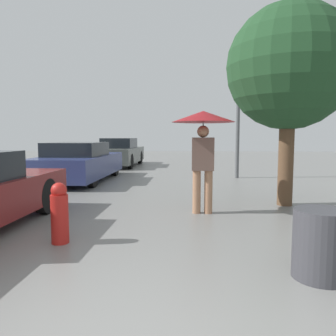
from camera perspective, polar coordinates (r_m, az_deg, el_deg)
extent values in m
cylinder|color=#9E7051|center=(6.11, 5.00, -4.15)|extent=(0.15, 0.15, 0.80)
cylinder|color=#9E7051|center=(6.12, 7.05, -4.16)|extent=(0.15, 0.15, 0.80)
cube|color=brown|center=(6.04, 6.09, 2.44)|extent=(0.40, 0.23, 0.60)
sphere|color=#9E7051|center=(6.03, 6.13, 6.34)|extent=(0.22, 0.22, 0.22)
cylinder|color=#515456|center=(6.03, 6.12, 4.90)|extent=(0.02, 0.02, 0.64)
cone|color=maroon|center=(6.04, 6.16, 8.90)|extent=(1.16, 1.16, 0.20)
cylinder|color=black|center=(6.49, -20.58, -4.59)|extent=(0.18, 0.66, 0.66)
cube|color=navy|center=(10.94, -15.14, 0.44)|extent=(1.84, 4.42, 0.65)
cube|color=black|center=(10.70, -15.60, 3.19)|extent=(1.57, 1.99, 0.42)
cylinder|color=black|center=(12.52, -16.66, 0.17)|extent=(0.18, 0.61, 0.61)
cylinder|color=black|center=(12.03, -9.25, 0.12)|extent=(0.18, 0.61, 0.61)
cylinder|color=black|center=(10.02, -22.18, -1.30)|extent=(0.18, 0.61, 0.61)
cylinder|color=black|center=(9.40, -13.07, -1.45)|extent=(0.18, 0.61, 0.61)
cube|color=#4C514C|center=(16.06, -8.25, 2.28)|extent=(1.63, 4.47, 0.70)
cube|color=black|center=(15.82, -8.45, 4.32)|extent=(1.38, 2.01, 0.46)
cylinder|color=black|center=(17.59, -9.61, 1.88)|extent=(0.18, 0.66, 0.66)
cylinder|color=black|center=(17.30, -4.89, 1.88)|extent=(0.18, 0.66, 0.66)
cylinder|color=black|center=(14.91, -12.12, 1.20)|extent=(0.18, 0.66, 0.66)
cylinder|color=black|center=(14.57, -6.58, 1.18)|extent=(0.18, 0.66, 0.66)
cylinder|color=brown|center=(7.17, 19.87, 2.28)|extent=(0.31, 0.31, 2.12)
sphere|color=#1E4223|center=(7.29, 20.34, 16.15)|extent=(2.51, 2.51, 2.51)
cylinder|color=#515456|center=(11.50, 12.10, 9.31)|extent=(0.13, 0.13, 4.42)
sphere|color=beige|center=(11.87, 12.34, 20.38)|extent=(0.25, 0.25, 0.25)
cylinder|color=#38383D|center=(3.71, 25.13, -11.89)|extent=(0.56, 0.56, 0.70)
cylinder|color=#B21E19|center=(4.65, -18.33, -8.42)|extent=(0.23, 0.23, 0.66)
sphere|color=#B21E19|center=(4.58, -18.48, -3.71)|extent=(0.21, 0.21, 0.21)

